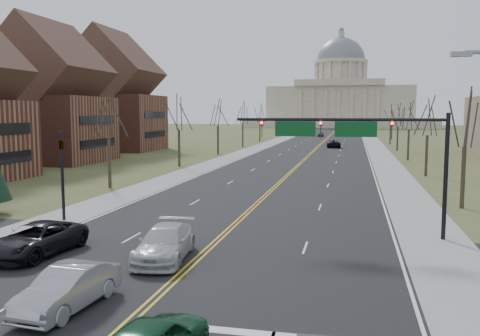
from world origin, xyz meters
The scene contains 29 objects.
ground centered at (0.00, 0.00, 0.00)m, with size 600.00×600.00×0.00m, color #4C5229.
road centered at (0.00, 110.00, 0.01)m, with size 20.00×380.00×0.01m, color black.
cross_road centered at (0.00, 6.00, 0.01)m, with size 120.00×14.00×0.01m, color black.
sidewalk_left centered at (-12.00, 110.00, 0.01)m, with size 4.00×380.00×0.03m, color gray.
sidewalk_right centered at (12.00, 110.00, 0.01)m, with size 4.00×380.00×0.03m, color gray.
center_line centered at (0.00, 110.00, 0.01)m, with size 0.42×380.00×0.01m, color gold.
edge_line_left centered at (-9.80, 110.00, 0.01)m, with size 0.15×380.00×0.01m, color silver.
edge_line_right centered at (9.80, 110.00, 0.01)m, with size 0.15×380.00×0.01m, color silver.
stop_bar centered at (5.00, -1.00, 0.01)m, with size 9.50×0.50×0.01m, color silver.
capitol centered at (0.00, 249.91, 14.20)m, with size 90.00×60.00×50.00m.
signal_mast centered at (7.45, 13.50, 5.76)m, with size 12.12×0.44×7.20m.
signal_left centered at (-11.50, 13.50, 3.71)m, with size 0.32×0.36×6.00m.
tree_r_0 centered at (15.50, 24.00, 6.55)m, with size 3.74×3.74×8.50m.
tree_l_0 centered at (-15.50, 28.00, 6.94)m, with size 3.96×3.96×9.00m.
tree_r_1 centered at (15.50, 44.00, 6.55)m, with size 3.74×3.74×8.50m.
tree_l_1 centered at (-15.50, 48.00, 6.94)m, with size 3.96×3.96×9.00m.
tree_r_2 centered at (15.50, 64.00, 6.55)m, with size 3.74×3.74×8.50m.
tree_l_2 centered at (-15.50, 68.00, 6.94)m, with size 3.96×3.96×9.00m.
tree_r_3 centered at (15.50, 84.00, 6.55)m, with size 3.74×3.74×8.50m.
tree_l_3 centered at (-15.50, 88.00, 6.94)m, with size 3.96×3.96×9.00m.
tree_r_4 centered at (15.50, 104.00, 6.55)m, with size 3.74×3.74×8.50m.
tree_l_4 centered at (-15.50, 108.00, 6.94)m, with size 3.96×3.96×9.00m.
bldg_left_mid centered at (-36.00, 50.00, 8.54)m, with size 15.10×14.28×20.75m.
bldg_left_far centered at (-38.00, 74.00, 9.54)m, with size 17.10×14.28×23.25m.
car_sb_inner_lead centered at (-2.70, -0.46, 0.80)m, with size 1.66×4.77×1.57m, color #A6A7AE.
car_sb_outer_lead centered at (-8.17, 5.63, 0.82)m, with size 2.68×5.82×1.62m, color black.
car_sb_inner_second centered at (-1.54, 6.34, 0.82)m, with size 2.28×5.60×1.63m, color #BCBCBC.
car_far_nb centered at (3.29, 90.41, 0.82)m, with size 2.69×5.83×1.62m, color black.
car_far_sb centered at (-2.38, 138.23, 0.74)m, with size 1.71×4.25×1.45m, color #414348.
Camera 1 is at (7.41, -16.63, 7.20)m, focal length 38.00 mm.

